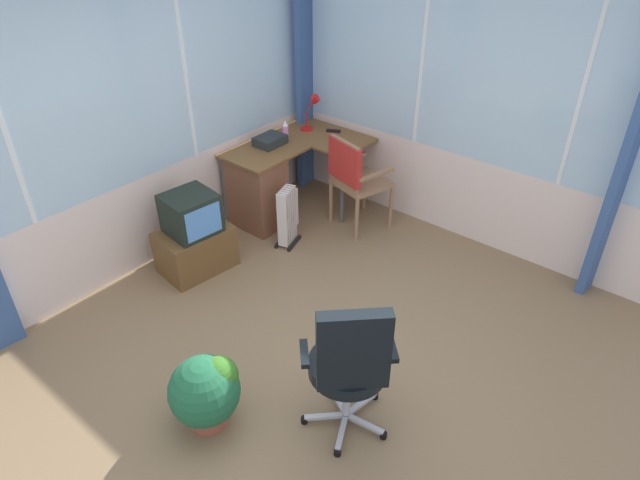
{
  "coord_description": "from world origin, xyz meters",
  "views": [
    {
      "loc": [
        -2.18,
        -1.81,
        3.09
      ],
      "look_at": [
        0.73,
        0.58,
        0.57
      ],
      "focal_mm": 31.12,
      "sensor_mm": 36.0,
      "label": 1
    }
  ],
  "objects": [
    {
      "name": "ground",
      "position": [
        0.0,
        0.0,
        -0.03
      ],
      "size": [
        5.74,
        5.29,
        0.06
      ],
      "primitive_type": "cube",
      "color": "olive"
    },
    {
      "name": "north_window_panel",
      "position": [
        -0.0,
        2.17,
        1.3
      ],
      "size": [
        4.74,
        0.07,
        2.62
      ],
      "color": "silver",
      "rests_on": "ground"
    },
    {
      "name": "east_window_panel",
      "position": [
        2.4,
        -0.0,
        1.3
      ],
      "size": [
        0.07,
        4.29,
        2.62
      ],
      "color": "silver",
      "rests_on": "ground"
    },
    {
      "name": "curtain_corner",
      "position": [
        2.27,
        2.04,
        1.26
      ],
      "size": [
        0.3,
        0.11,
        2.52
      ],
      "primitive_type": "cube",
      "rotation": [
        0.0,
        0.0,
        0.14
      ],
      "color": "#3A588F",
      "rests_on": "ground"
    },
    {
      "name": "curtain_east_far",
      "position": [
        2.32,
        -1.18,
        1.26
      ],
      "size": [
        0.3,
        0.1,
        2.52
      ],
      "primitive_type": "cube",
      "rotation": [
        0.0,
        0.0,
        -0.1
      ],
      "color": "#3A588F",
      "rests_on": "ground"
    },
    {
      "name": "desk",
      "position": [
        1.3,
        1.81,
        0.42
      ],
      "size": [
        1.35,
        1.0,
        0.77
      ],
      "color": "brown",
      "rests_on": "ground"
    },
    {
      "name": "desk_lamp",
      "position": [
        2.13,
        1.8,
        1.02
      ],
      "size": [
        0.23,
        0.2,
        0.38
      ],
      "color": "red",
      "rests_on": "desk"
    },
    {
      "name": "tv_remote",
      "position": [
        2.19,
        1.59,
        0.78
      ],
      "size": [
        0.11,
        0.15,
        0.02
      ],
      "primitive_type": "cube",
      "rotation": [
        0.0,
        0.0,
        0.48
      ],
      "color": "black",
      "rests_on": "desk"
    },
    {
      "name": "spray_bottle",
      "position": [
        1.7,
        1.83,
        0.88
      ],
      "size": [
        0.06,
        0.06,
        0.22
      ],
      "color": "pink",
      "rests_on": "desk"
    },
    {
      "name": "paper_tray",
      "position": [
        1.52,
        1.88,
        0.82
      ],
      "size": [
        0.3,
        0.23,
        0.09
      ],
      "primitive_type": "cube",
      "rotation": [
        0.0,
        0.0,
        0.01
      ],
      "color": "#242A2B",
      "rests_on": "desk"
    },
    {
      "name": "wooden_armchair",
      "position": [
        1.78,
        1.04,
        0.62
      ],
      "size": [
        0.6,
        0.6,
        0.98
      ],
      "color": "#976D4D",
      "rests_on": "ground"
    },
    {
      "name": "office_chair",
      "position": [
        -0.25,
        -0.46,
        0.63
      ],
      "size": [
        0.61,
        0.6,
        1.1
      ],
      "color": "#B7B7BF",
      "rests_on": "ground"
    },
    {
      "name": "tv_on_stand",
      "position": [
        0.32,
        1.7,
        0.34
      ],
      "size": [
        0.69,
        0.51,
        0.77
      ],
      "color": "brown",
      "rests_on": "ground"
    },
    {
      "name": "space_heater",
      "position": [
        1.17,
        1.34,
        0.3
      ],
      "size": [
        0.33,
        0.24,
        0.6
      ],
      "color": "silver",
      "rests_on": "ground"
    },
    {
      "name": "potted_plant",
      "position": [
        -0.77,
        0.3,
        0.29
      ],
      "size": [
        0.47,
        0.47,
        0.53
      ],
      "color": "#A4503C",
      "rests_on": "ground"
    }
  ]
}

